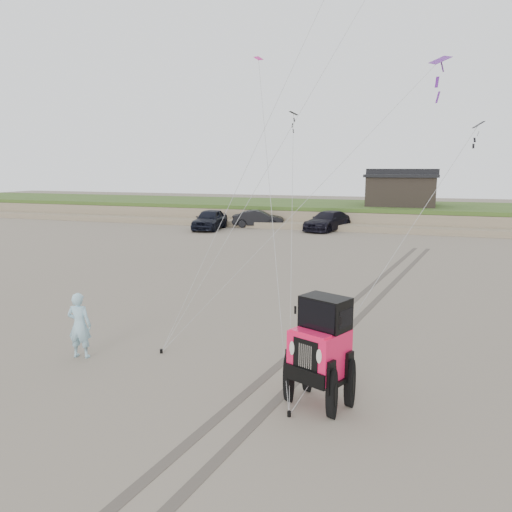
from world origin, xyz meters
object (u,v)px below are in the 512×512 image
(truck_a, at_px, (210,219))
(man, at_px, (79,325))
(truck_b, at_px, (258,219))
(truck_c, at_px, (328,221))
(cabin, at_px, (401,189))
(jeep, at_px, (319,363))

(truck_a, height_order, man, man)
(truck_a, distance_m, truck_b, 4.46)
(truck_b, xyz_separation_m, man, (4.95, -30.58, 0.19))
(truck_c, bearing_deg, man, -74.37)
(cabin, xyz_separation_m, jeep, (0.09, -37.68, -2.26))
(jeep, distance_m, man, 6.89)
(truck_c, xyz_separation_m, man, (-1.29, -30.16, 0.12))
(cabin, bearing_deg, truck_c, -128.67)
(truck_c, bearing_deg, truck_b, -165.75)
(cabin, relative_size, truck_c, 1.16)
(truck_a, relative_size, jeep, 0.97)
(cabin, xyz_separation_m, truck_a, (-15.07, -9.39, -2.37))
(truck_c, bearing_deg, truck_a, -147.10)
(truck_b, xyz_separation_m, truck_c, (6.24, -0.42, 0.06))
(cabin, height_order, truck_a, cabin)
(cabin, bearing_deg, truck_b, -151.24)
(man, bearing_deg, truck_c, -101.96)
(truck_c, bearing_deg, cabin, 69.40)
(cabin, height_order, jeep, cabin)
(truck_a, relative_size, truck_b, 1.13)
(truck_b, height_order, man, man)
(truck_b, bearing_deg, cabin, -73.76)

